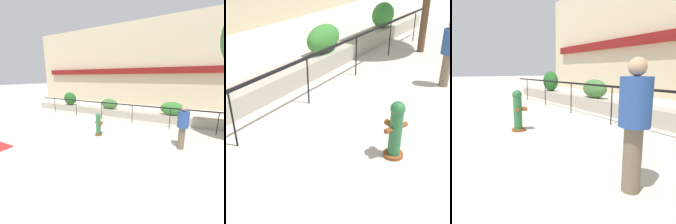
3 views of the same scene
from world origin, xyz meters
TOP-DOWN VIEW (x-y plane):
  - planter_wall_low at (0.00, 6.00)m, footprint 18.00×0.70m
  - fence_railing_segment at (-0.00, 4.90)m, footprint 15.00×0.05m
  - hedge_bush_0 at (-5.83, 6.00)m, footprint 1.14×0.68m
  - hedge_bush_1 at (-2.13, 6.00)m, footprint 1.30×0.60m
  - fire_hydrant at (-0.79, 2.34)m, footprint 0.47×0.48m
  - pedestrian at (2.82, 2.58)m, footprint 0.46×0.46m

SIDE VIEW (x-z plane):
  - planter_wall_low at x=0.00m, z-range 0.00..0.50m
  - fire_hydrant at x=-0.79m, z-range 0.01..1.09m
  - hedge_bush_1 at x=-2.13m, z-range 0.50..1.23m
  - pedestrian at x=2.82m, z-range 0.12..1.85m
  - fence_railing_segment at x=0.00m, z-range 0.44..1.59m
  - hedge_bush_0 at x=-5.83m, z-range 0.50..1.54m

